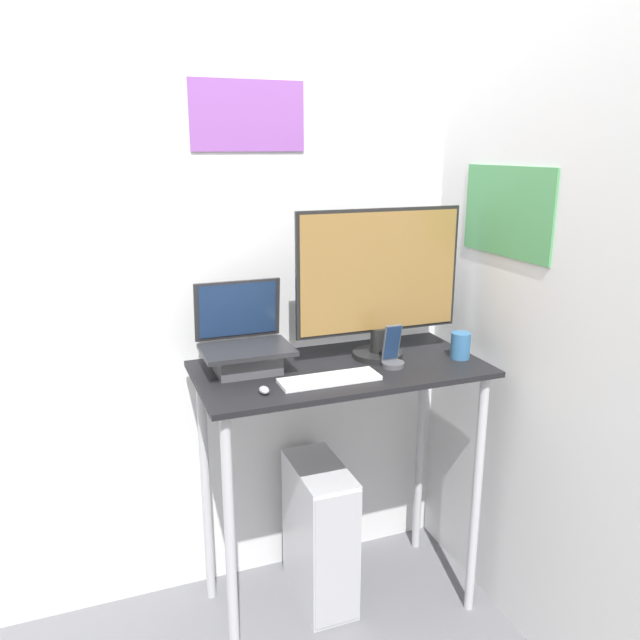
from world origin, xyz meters
TOP-DOWN VIEW (x-y plane):
  - wall_back at (-0.00, 0.60)m, footprint 6.00×0.06m
  - wall_side_right at (0.60, 0.00)m, footprint 0.06×6.00m
  - desk at (0.00, 0.26)m, footprint 1.03×0.52m
  - laptop at (-0.33, 0.34)m, footprint 0.31×0.24m
  - monitor at (0.17, 0.31)m, footprint 0.63×0.19m
  - keyboard at (-0.09, 0.14)m, footprint 0.34×0.11m
  - mouse at (-0.33, 0.11)m, footprint 0.03×0.05m
  - cell_phone at (0.17, 0.19)m, footprint 0.08×0.08m
  - computer_tower at (-0.06, 0.32)m, footprint 0.19×0.39m
  - mug at (0.45, 0.19)m, footprint 0.07×0.07m

SIDE VIEW (x-z plane):
  - computer_tower at x=-0.06m, z-range 0.00..0.58m
  - desk at x=0.00m, z-range 0.34..1.34m
  - keyboard at x=-0.09m, z-range 1.00..1.02m
  - mouse at x=-0.33m, z-range 1.00..1.02m
  - cell_phone at x=0.17m, z-range 0.96..1.12m
  - mug at x=0.45m, z-range 1.00..1.10m
  - laptop at x=-0.33m, z-range 0.93..1.23m
  - monitor at x=0.17m, z-range 1.01..1.56m
  - wall_side_right at x=0.60m, z-range 0.00..2.60m
  - wall_back at x=0.00m, z-range 0.00..2.60m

